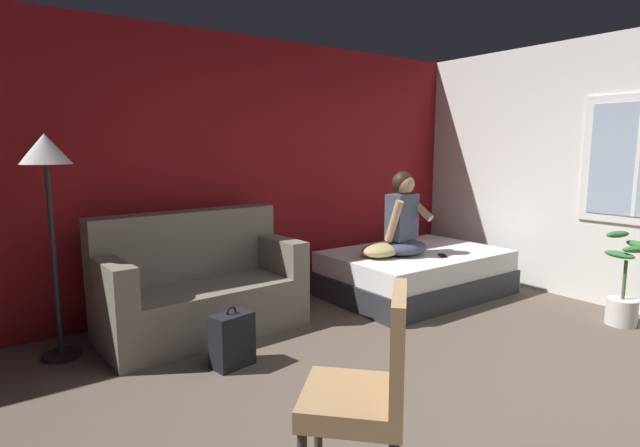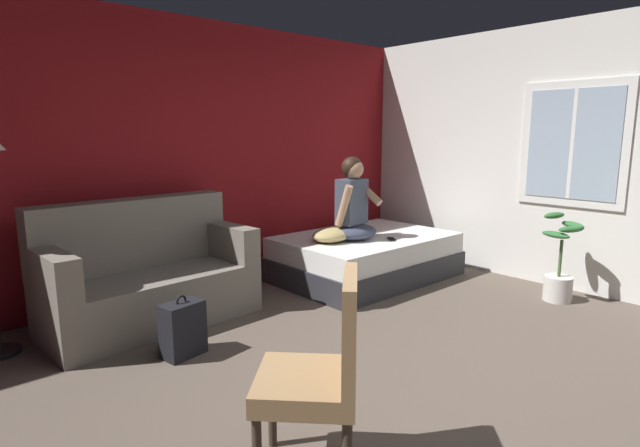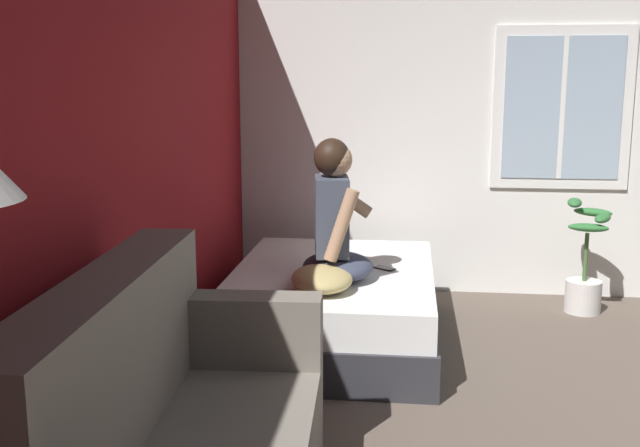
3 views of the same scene
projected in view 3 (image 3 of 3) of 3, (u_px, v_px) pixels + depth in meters
The scene contains 7 objects.
wall_back_accent at pixel (73, 163), 3.23m from camera, with size 10.80×0.16×2.70m, color maroon.
wall_side_with_window at pixel (611, 125), 5.79m from camera, with size 0.19×7.24×2.70m.
bed at pixel (333, 305), 4.94m from camera, with size 1.92×1.33×0.48m.
person_seated at pixel (335, 223), 4.59m from camera, with size 0.58×0.51×0.88m.
throw_pillow at pixel (322, 279), 4.40m from camera, with size 0.48×0.36×0.14m, color tan.
cell_phone at pixel (384, 268), 4.90m from camera, with size 0.07×0.14×0.01m, color black.
potted_plant at pixel (585, 273), 5.51m from camera, with size 0.39×0.37×0.85m.
Camera 3 is at (-3.07, 1.56, 1.71)m, focal length 42.00 mm.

